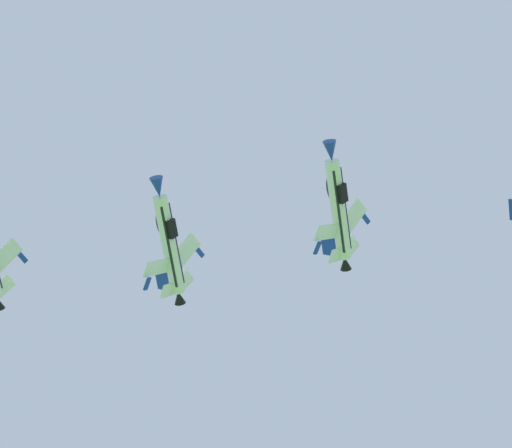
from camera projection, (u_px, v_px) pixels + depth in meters
The scene contains 2 objects.
fighter_jet_right_wing at pixel (338, 208), 126.90m from camera, with size 7.22×15.92×7.77m.
fighter_jet_left_outer at pixel (169, 243), 127.60m from camera, with size 6.73×15.92×8.17m.
Camera 1 is at (-5.61, -3.94, 1.77)m, focal length 77.48 mm.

